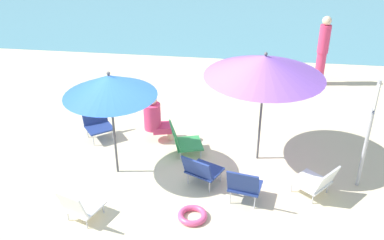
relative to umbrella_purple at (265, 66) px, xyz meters
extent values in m
plane|color=beige|center=(-1.43, -0.63, -1.81)|extent=(40.00, 40.00, 0.00)
cylinder|color=#4C4C51|center=(0.00, 0.00, -0.81)|extent=(0.04, 0.04, 1.99)
cone|color=#8E56C6|center=(0.00, 0.00, 0.00)|extent=(2.03, 2.03, 0.37)
sphere|color=#4C4C51|center=(0.00, 0.00, 0.21)|extent=(0.06, 0.06, 0.06)
cylinder|color=#4C4C51|center=(-2.43, -0.75, -0.89)|extent=(0.04, 0.04, 1.83)
cone|color=blue|center=(-2.43, -0.75, -0.15)|extent=(1.51, 1.51, 0.35)
sphere|color=#4C4C51|center=(-2.43, -0.75, 0.05)|extent=(0.06, 0.06, 0.06)
cube|color=white|center=(0.84, -0.91, -1.60)|extent=(0.73, 0.73, 0.03)
cube|color=white|center=(1.05, -1.08, -1.42)|extent=(0.45, 0.49, 0.35)
cylinder|color=silver|center=(0.55, -0.94, -1.71)|extent=(0.02, 0.02, 0.19)
cylinder|color=silver|center=(0.82, -0.62, -1.71)|extent=(0.02, 0.02, 0.19)
cylinder|color=silver|center=(0.86, -1.20, -1.71)|extent=(0.02, 0.02, 0.19)
cylinder|color=silver|center=(1.13, -0.88, -1.71)|extent=(0.02, 0.02, 0.19)
cube|color=white|center=(-2.58, -1.96, -1.61)|extent=(0.59, 0.61, 0.03)
cube|color=white|center=(-2.67, -2.20, -1.39)|extent=(0.48, 0.31, 0.43)
cylinder|color=silver|center=(-2.68, -1.72, -1.72)|extent=(0.02, 0.02, 0.18)
cylinder|color=silver|center=(-2.34, -1.84, -1.72)|extent=(0.02, 0.02, 0.18)
cylinder|color=silver|center=(-2.81, -2.08, -1.72)|extent=(0.02, 0.02, 0.18)
cylinder|color=silver|center=(-2.48, -2.20, -1.72)|extent=(0.02, 0.02, 0.18)
cube|color=navy|center=(-0.20, -1.23, -1.55)|extent=(0.56, 0.52, 0.03)
cube|color=navy|center=(-0.25, -1.46, -1.33)|extent=(0.51, 0.26, 0.43)
cylinder|color=silver|center=(-0.36, -1.02, -1.68)|extent=(0.02, 0.02, 0.25)
cylinder|color=silver|center=(0.02, -1.09, -1.68)|extent=(0.02, 0.02, 0.25)
cylinder|color=silver|center=(-0.43, -1.36, -1.68)|extent=(0.02, 0.02, 0.25)
cylinder|color=silver|center=(-0.04, -1.44, -1.68)|extent=(0.02, 0.02, 0.25)
cube|color=#33934C|center=(-1.27, 0.00, -1.61)|extent=(0.61, 0.63, 0.03)
cube|color=#33934C|center=(-1.51, -0.07, -1.40)|extent=(0.31, 0.54, 0.41)
cylinder|color=silver|center=(-1.15, 0.26, -1.72)|extent=(0.02, 0.02, 0.19)
cylinder|color=silver|center=(-1.03, -0.13, -1.72)|extent=(0.02, 0.02, 0.19)
cylinder|color=silver|center=(-1.52, 0.14, -1.72)|extent=(0.02, 0.02, 0.19)
cylinder|color=silver|center=(-1.39, -0.25, -1.72)|extent=(0.02, 0.02, 0.19)
cube|color=navy|center=(-3.08, 0.30, -1.56)|extent=(0.65, 0.65, 0.03)
cube|color=navy|center=(-3.22, 0.48, -1.36)|extent=(0.48, 0.42, 0.39)
cylinder|color=silver|center=(-2.82, 0.28, -1.69)|extent=(0.02, 0.02, 0.23)
cylinder|color=silver|center=(-3.13, 0.04, -1.69)|extent=(0.02, 0.02, 0.23)
cylinder|color=silver|center=(-3.03, 0.56, -1.69)|extent=(0.02, 0.02, 0.23)
cylinder|color=silver|center=(-3.34, 0.32, -1.69)|extent=(0.02, 0.02, 0.23)
cube|color=navy|center=(-0.89, -0.87, -1.56)|extent=(0.67, 0.64, 0.03)
cube|color=navy|center=(-0.99, -1.09, -1.38)|extent=(0.53, 0.36, 0.36)
cylinder|color=silver|center=(-1.00, -0.61, -1.69)|extent=(0.02, 0.02, 0.23)
cylinder|color=silver|center=(-0.62, -0.79, -1.69)|extent=(0.02, 0.02, 0.23)
cylinder|color=silver|center=(-1.16, -0.94, -1.69)|extent=(0.02, 0.02, 0.23)
cylinder|color=silver|center=(-0.78, -1.12, -1.69)|extent=(0.02, 0.02, 0.23)
cylinder|color=#DB3866|center=(1.50, 3.58, -1.40)|extent=(0.23, 0.23, 0.83)
cylinder|color=#DB3866|center=(1.50, 3.58, -0.64)|extent=(0.26, 0.26, 0.67)
sphere|color=beige|center=(1.50, 3.58, -0.20)|extent=(0.22, 0.22, 0.22)
cube|color=#DB3866|center=(-1.85, 0.41, -1.54)|extent=(0.43, 0.41, 0.12)
cylinder|color=beige|center=(-1.70, 0.45, -1.67)|extent=(0.12, 0.12, 0.27)
cylinder|color=#DB3866|center=(-2.03, 0.37, -1.28)|extent=(0.33, 0.33, 0.52)
sphere|color=beige|center=(-2.03, 0.37, -0.91)|extent=(0.21, 0.21, 0.21)
cylinder|color=#ADADB2|center=(1.67, -0.60, -0.85)|extent=(0.06, 0.06, 1.91)
cube|color=white|center=(1.67, -0.60, -0.15)|extent=(0.17, 0.49, 0.40)
cube|color=navy|center=(1.67, -0.60, -0.31)|extent=(0.17, 0.49, 0.06)
torus|color=#E54C7F|center=(-0.97, -1.78, -1.76)|extent=(0.45, 0.45, 0.09)
camera|label=1|loc=(-0.31, -6.90, 2.71)|focal=41.35mm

